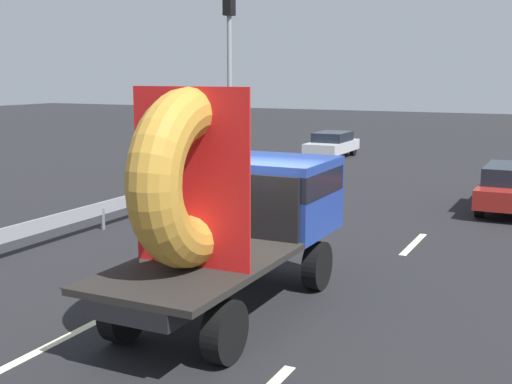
# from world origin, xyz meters

# --- Properties ---
(ground_plane) EXTENTS (120.00, 120.00, 0.00)m
(ground_plane) POSITION_xyz_m (0.00, 0.00, 0.00)
(ground_plane) COLOR black
(flatbed_truck) EXTENTS (2.02, 5.54, 3.70)m
(flatbed_truck) POSITION_xyz_m (0.25, -0.29, 1.76)
(flatbed_truck) COLOR black
(flatbed_truck) RESTS_ON ground_plane
(traffic_light) EXTENTS (0.42, 0.36, 6.66)m
(traffic_light) POSITION_xyz_m (-5.38, 9.86, 4.27)
(traffic_light) COLOR gray
(traffic_light) RESTS_ON ground_plane
(guardrail) EXTENTS (0.10, 13.92, 0.71)m
(guardrail) POSITION_xyz_m (-5.45, 4.92, 0.53)
(guardrail) COLOR gray
(guardrail) RESTS_ON ground_plane
(lane_dash_left_near) EXTENTS (0.16, 2.89, 0.01)m
(lane_dash_left_near) POSITION_xyz_m (-1.46, -2.59, 0.00)
(lane_dash_left_near) COLOR beige
(lane_dash_left_near) RESTS_ON ground_plane
(lane_dash_left_far) EXTENTS (0.16, 2.12, 0.01)m
(lane_dash_left_far) POSITION_xyz_m (-1.46, 5.55, 0.00)
(lane_dash_left_far) COLOR beige
(lane_dash_left_far) RESTS_ON ground_plane
(lane_dash_right_far) EXTENTS (0.16, 2.15, 0.01)m
(lane_dash_right_far) POSITION_xyz_m (1.95, 5.15, 0.00)
(lane_dash_right_far) COLOR beige
(lane_dash_right_far) RESTS_ON ground_plane
(oncoming_car) EXTENTS (1.57, 3.65, 1.19)m
(oncoming_car) POSITION_xyz_m (-5.23, 19.70, 0.64)
(oncoming_car) COLOR black
(oncoming_car) RESTS_ON ground_plane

